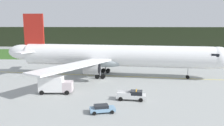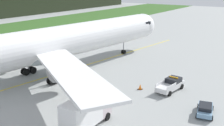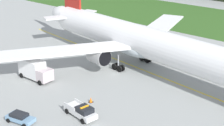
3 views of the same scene
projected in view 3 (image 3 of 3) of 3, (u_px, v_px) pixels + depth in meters
name	position (u px, v px, depth m)	size (l,w,h in m)	color
ground	(113.00, 74.00, 61.92)	(320.00, 320.00, 0.00)	#969A98
taxiway_centerline_main	(145.00, 71.00, 63.42)	(78.24, 0.30, 0.01)	yellow
airliner	(144.00, 42.00, 61.88)	(59.39, 46.70, 16.52)	white
ops_pickup_truck	(81.00, 111.00, 47.29)	(5.61, 2.74, 1.94)	white
catering_truck	(35.00, 70.00, 59.20)	(6.79, 2.89, 3.59)	beige
staff_car	(20.00, 117.00, 46.04)	(4.33, 2.67, 1.30)	#7099BA
apron_cone	(91.00, 100.00, 51.57)	(0.65, 0.65, 0.81)	black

